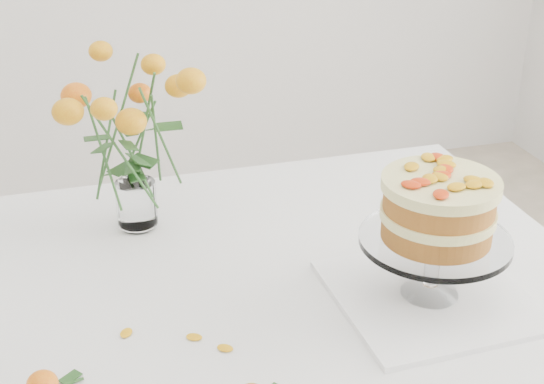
{
  "coord_description": "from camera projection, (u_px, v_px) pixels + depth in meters",
  "views": [
    {
      "loc": [
        -0.17,
        -1.09,
        1.48
      ],
      "look_at": [
        0.16,
        0.05,
        0.89
      ],
      "focal_mm": 50.0,
      "sensor_mm": 36.0,
      "label": 1
    }
  ],
  "objects": [
    {
      "name": "table",
      "position": [
        192.0,
        327.0,
        1.34
      ],
      "size": [
        1.43,
        0.93,
        0.76
      ],
      "color": "tan",
      "rests_on": "ground"
    },
    {
      "name": "napkin",
      "position": [
        429.0,
        295.0,
        1.27
      ],
      "size": [
        0.32,
        0.32,
        0.01
      ],
      "primitive_type": "cube",
      "rotation": [
        0.0,
        0.0,
        0.03
      ],
      "color": "white",
      "rests_on": "table"
    },
    {
      "name": "cake_stand",
      "position": [
        438.0,
        215.0,
        1.2
      ],
      "size": [
        0.25,
        0.25,
        0.22
      ],
      "rotation": [
        0.0,
        0.0,
        -0.29
      ],
      "color": "white",
      "rests_on": "napkin"
    },
    {
      "name": "rose_vase",
      "position": [
        129.0,
        118.0,
        1.39
      ],
      "size": [
        0.27,
        0.27,
        0.39
      ],
      "rotation": [
        0.0,
        0.0,
        -0.05
      ],
      "color": "white",
      "rests_on": "table"
    },
    {
      "name": "loose_rose_far",
      "position": [
        43.0,
        384.0,
        1.05
      ],
      "size": [
        0.08,
        0.04,
        0.04
      ],
      "rotation": [
        0.0,
        0.0,
        0.27
      ],
      "color": "#E6480B",
      "rests_on": "table"
    },
    {
      "name": "stray_petal_a",
      "position": [
        126.0,
        333.0,
        1.18
      ],
      "size": [
        0.03,
        0.02,
        0.0
      ],
      "primitive_type": "ellipsoid",
      "color": "#EAA10E",
      "rests_on": "table"
    },
    {
      "name": "stray_petal_b",
      "position": [
        194.0,
        337.0,
        1.17
      ],
      "size": [
        0.03,
        0.02,
        0.0
      ],
      "primitive_type": "ellipsoid",
      "color": "#EAA10E",
      "rests_on": "table"
    },
    {
      "name": "stray_petal_c",
      "position": [
        225.0,
        348.0,
        1.15
      ],
      "size": [
        0.03,
        0.02,
        0.0
      ],
      "primitive_type": "ellipsoid",
      "color": "#EAA10E",
      "rests_on": "table"
    }
  ]
}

